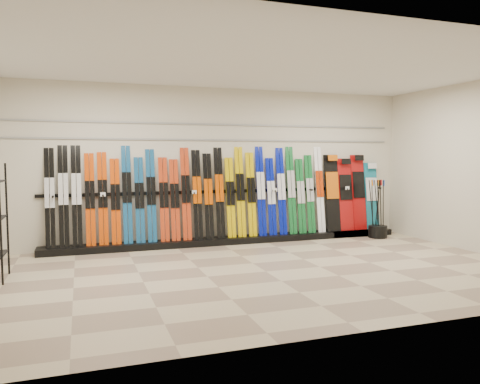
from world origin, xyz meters
name	(u,v)px	position (x,y,z in m)	size (l,w,h in m)	color
floor	(266,272)	(0.00, 0.00, 0.00)	(8.00, 8.00, 0.00)	gray
back_wall	(218,166)	(0.00, 2.50, 1.50)	(8.00, 8.00, 0.00)	beige
ceiling	(267,64)	(0.00, 0.00, 3.00)	(8.00, 8.00, 0.00)	silver
ski_rack_base	(233,240)	(0.22, 2.28, 0.06)	(8.00, 0.40, 0.12)	black
skis	(197,195)	(-0.46, 2.36, 0.96)	(5.38, 0.30, 1.83)	black
snowboards	(351,194)	(2.91, 2.36, 0.89)	(1.27, 0.25, 1.60)	black
pole_bin	(378,232)	(3.27, 1.89, 0.12)	(0.38, 0.38, 0.25)	black
ski_poles	(377,208)	(3.25, 1.90, 0.61)	(0.34, 0.26, 1.18)	black
slatwall_rail_0	(218,140)	(0.00, 2.48, 2.00)	(7.60, 0.02, 0.03)	gray
slatwall_rail_1	(218,124)	(0.00, 2.48, 2.30)	(7.60, 0.02, 0.03)	gray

